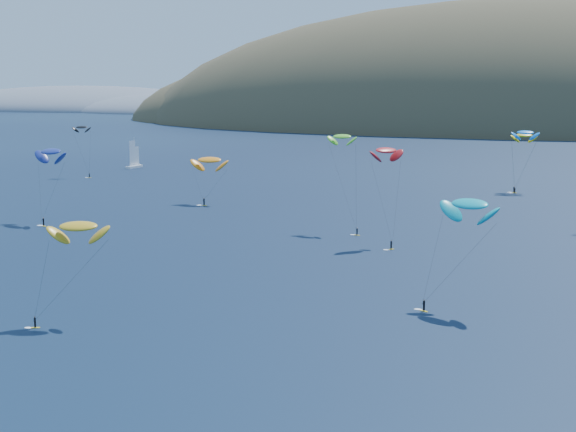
# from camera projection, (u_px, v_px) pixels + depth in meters

# --- Properties ---
(island) EXTENTS (730.00, 300.00, 210.00)m
(island) POSITION_uv_depth(u_px,v_px,m) (543.00, 140.00, 594.88)
(island) COLOR #3D3526
(island) RESTS_ON ground
(headland) EXTENTS (460.00, 250.00, 60.00)m
(headland) POSITION_uv_depth(u_px,v_px,m) (104.00, 112.00, 918.70)
(headland) COLOR slate
(headland) RESTS_ON ground
(sailboat) EXTENTS (10.01, 8.61, 12.23)m
(sailboat) POSITION_uv_depth(u_px,v_px,m) (134.00, 165.00, 315.86)
(sailboat) COLOR white
(sailboat) RESTS_ON ground
(kitesurfer_1) EXTENTS (10.81, 9.04, 15.14)m
(kitesurfer_1) POSITION_uv_depth(u_px,v_px,m) (209.00, 160.00, 226.22)
(kitesurfer_1) COLOR yellow
(kitesurfer_1) RESTS_ON ground
(kitesurfer_2) EXTENTS (9.38, 10.58, 16.07)m
(kitesurfer_2) POSITION_uv_depth(u_px,v_px,m) (78.00, 226.00, 116.47)
(kitesurfer_2) COLOR yellow
(kitesurfer_2) RESTS_ON ground
(kitesurfer_3) EXTENTS (10.16, 10.70, 23.47)m
(kitesurfer_3) POSITION_uv_depth(u_px,v_px,m) (342.00, 137.00, 186.38)
(kitesurfer_3) COLOR yellow
(kitesurfer_3) RESTS_ON ground
(kitesurfer_4) EXTENTS (8.23, 7.39, 20.54)m
(kitesurfer_4) POSITION_uv_depth(u_px,v_px,m) (525.00, 133.00, 248.41)
(kitesurfer_4) COLOR yellow
(kitesurfer_4) RESTS_ON ground
(kitesurfer_5) EXTENTS (11.76, 10.96, 18.66)m
(kitesurfer_5) POSITION_uv_depth(u_px,v_px,m) (470.00, 204.00, 122.85)
(kitesurfer_5) COLOR yellow
(kitesurfer_5) RESTS_ON ground
(kitesurfer_9) EXTENTS (8.13, 12.85, 22.05)m
(kitesurfer_9) POSITION_uv_depth(u_px,v_px,m) (386.00, 151.00, 170.38)
(kitesurfer_9) COLOR yellow
(kitesurfer_9) RESTS_ON ground
(kitesurfer_10) EXTENTS (10.93, 12.43, 19.94)m
(kitesurfer_10) POSITION_uv_depth(u_px,v_px,m) (51.00, 152.00, 197.08)
(kitesurfer_10) COLOR yellow
(kitesurfer_10) RESTS_ON ground
(kitesurfer_11) EXTENTS (8.17, 11.14, 19.43)m
(kitesurfer_11) POSITION_uv_depth(u_px,v_px,m) (524.00, 135.00, 250.98)
(kitesurfer_11) COLOR yellow
(kitesurfer_11) RESTS_ON ground
(kitesurfer_12) EXTENTS (9.14, 7.08, 19.34)m
(kitesurfer_12) POSITION_uv_depth(u_px,v_px,m) (82.00, 127.00, 287.03)
(kitesurfer_12) COLOR yellow
(kitesurfer_12) RESTS_ON ground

